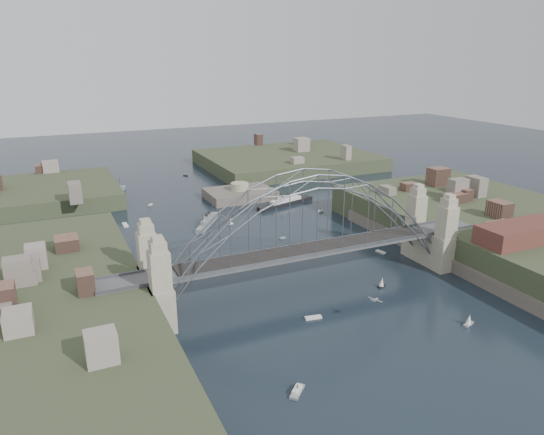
{
  "coord_description": "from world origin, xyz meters",
  "views": [
    {
      "loc": [
        -47.0,
        -84.0,
        46.11
      ],
      "look_at": [
        0.0,
        18.0,
        10.0
      ],
      "focal_mm": 33.34,
      "sensor_mm": 36.0,
      "label": 1
    }
  ],
  "objects_px": {
    "naval_cruiser_far": "(117,192)",
    "ocean_liner": "(286,203)",
    "wharf_shed": "(521,233)",
    "bridge": "(309,231)",
    "naval_cruiser_near": "(208,222)",
    "fort_island": "(240,199)"
  },
  "relations": [
    {
      "from": "naval_cruiser_far",
      "to": "ocean_liner",
      "type": "distance_m",
      "value": 59.79
    },
    {
      "from": "wharf_shed",
      "to": "ocean_liner",
      "type": "bearing_deg",
      "value": 106.96
    },
    {
      "from": "bridge",
      "to": "naval_cruiser_near",
      "type": "bearing_deg",
      "value": 97.36
    },
    {
      "from": "bridge",
      "to": "naval_cruiser_near",
      "type": "distance_m",
      "value": 49.95
    },
    {
      "from": "ocean_liner",
      "to": "wharf_shed",
      "type": "bearing_deg",
      "value": -73.04
    },
    {
      "from": "ocean_liner",
      "to": "naval_cruiser_near",
      "type": "bearing_deg",
      "value": -164.08
    },
    {
      "from": "naval_cruiser_near",
      "to": "ocean_liner",
      "type": "height_order",
      "value": "ocean_liner"
    },
    {
      "from": "fort_island",
      "to": "ocean_liner",
      "type": "distance_m",
      "value": 17.24
    },
    {
      "from": "wharf_shed",
      "to": "ocean_liner",
      "type": "relative_size",
      "value": 0.92
    },
    {
      "from": "fort_island",
      "to": "naval_cruiser_near",
      "type": "distance_m",
      "value": 28.44
    },
    {
      "from": "wharf_shed",
      "to": "naval_cruiser_far",
      "type": "bearing_deg",
      "value": 123.0
    },
    {
      "from": "fort_island",
      "to": "wharf_shed",
      "type": "height_order",
      "value": "wharf_shed"
    },
    {
      "from": "fort_island",
      "to": "naval_cruiser_far",
      "type": "bearing_deg",
      "value": 148.83
    },
    {
      "from": "naval_cruiser_far",
      "to": "ocean_liner",
      "type": "relative_size",
      "value": 0.74
    },
    {
      "from": "bridge",
      "to": "wharf_shed",
      "type": "bearing_deg",
      "value": -17.65
    },
    {
      "from": "naval_cruiser_near",
      "to": "ocean_liner",
      "type": "relative_size",
      "value": 0.7
    },
    {
      "from": "bridge",
      "to": "fort_island",
      "type": "relative_size",
      "value": 3.82
    },
    {
      "from": "naval_cruiser_near",
      "to": "naval_cruiser_far",
      "type": "xyz_separation_m",
      "value": [
        -18.92,
        44.27,
        0.09
      ]
    },
    {
      "from": "bridge",
      "to": "ocean_liner",
      "type": "height_order",
      "value": "bridge"
    },
    {
      "from": "bridge",
      "to": "ocean_liner",
      "type": "xyz_separation_m",
      "value": [
        22.53,
        56.4,
        -11.49
      ]
    },
    {
      "from": "naval_cruiser_far",
      "to": "ocean_liner",
      "type": "height_order",
      "value": "naval_cruiser_far"
    },
    {
      "from": "wharf_shed",
      "to": "naval_cruiser_far",
      "type": "relative_size",
      "value": 1.24
    }
  ]
}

